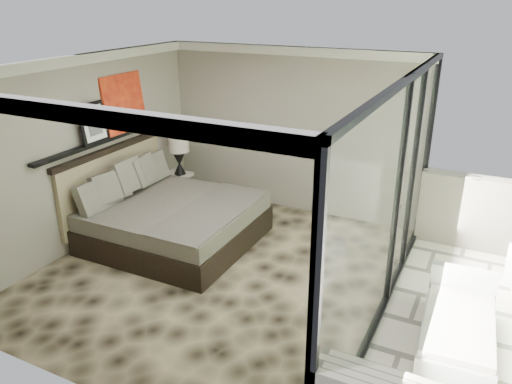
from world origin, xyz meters
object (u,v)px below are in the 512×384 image
at_px(table_lamp, 179,151).
at_px(nightstand, 177,189).
at_px(bed, 169,218).
at_px(lounger, 458,328).

bearing_deg(table_lamp, nightstand, -146.65).
xyz_separation_m(bed, nightstand, (-0.82, 1.38, -0.15)).
height_order(bed, table_lamp, bed).
bearing_deg(lounger, nightstand, 155.23).
relative_size(nightstand, table_lamp, 0.67).
height_order(nightstand, table_lamp, table_lamp).
bearing_deg(table_lamp, lounger, -22.16).
bearing_deg(table_lamp, bed, -61.67).
relative_size(table_lamp, lounger, 0.45).
xyz_separation_m(bed, table_lamp, (-0.77, 1.42, 0.58)).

